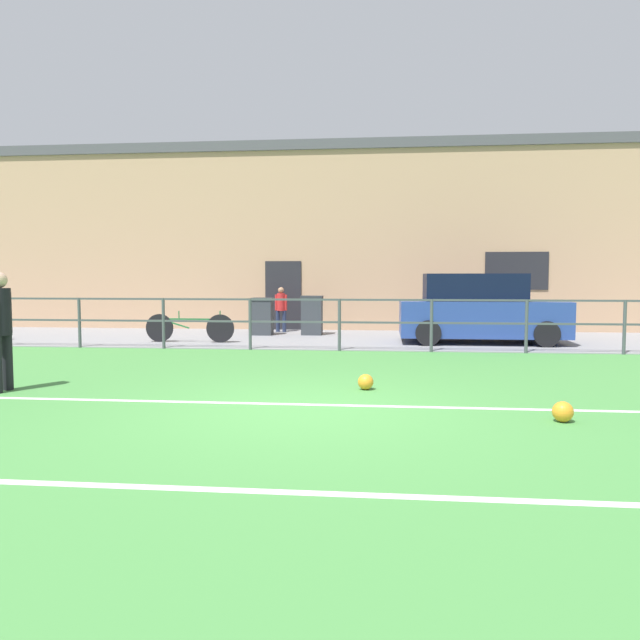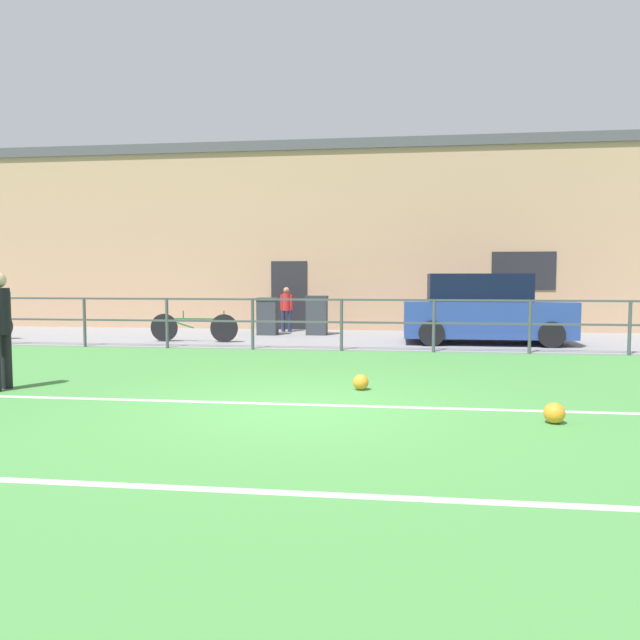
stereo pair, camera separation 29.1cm
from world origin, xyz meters
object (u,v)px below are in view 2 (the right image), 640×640
spectator_child (286,307)px  trash_bin_0 (268,316)px  parked_car_red (484,310)px  trash_bin_1 (317,315)px  bicycle_parked_1 (194,327)px  soccer_ball_match (554,413)px  soccer_ball_spare (361,382)px

spectator_child → trash_bin_0: (-0.35, -0.96, -0.22)m
parked_car_red → trash_bin_1: parked_car_red is taller
bicycle_parked_1 → trash_bin_0: bearing=55.4°
spectator_child → parked_car_red: size_ratio=0.33×
trash_bin_1 → soccer_ball_match: bearing=-67.8°
soccer_ball_spare → trash_bin_1: bearing=102.1°
parked_car_red → trash_bin_1: (-4.30, 1.53, -0.25)m
soccer_ball_match → trash_bin_0: size_ratio=0.23×
soccer_ball_match → bicycle_parked_1: (-6.77, 7.53, 0.26)m
parked_car_red → spectator_child: bearing=156.5°
parked_car_red → soccer_ball_spare: bearing=-111.7°
bicycle_parked_1 → parked_car_red: bearing=5.7°
soccer_ball_spare → trash_bin_1: size_ratio=0.21×
soccer_ball_spare → trash_bin_1: (-1.73, 8.03, 0.45)m
bicycle_parked_1 → soccer_ball_spare: bearing=-52.2°
soccer_ball_match → trash_bin_1: bearing=112.2°
parked_car_red → bicycle_parked_1: bearing=-174.3°
bicycle_parked_1 → trash_bin_1: (2.77, 2.23, 0.19)m
soccer_ball_spare → parked_car_red: bearing=68.3°
trash_bin_0 → spectator_child: bearing=69.6°
soccer_ball_spare → trash_bin_0: 8.44m
spectator_child → trash_bin_1: spectator_child is taller
spectator_child → trash_bin_0: 1.04m
soccer_ball_match → soccer_ball_spare: soccer_ball_match is taller
trash_bin_1 → parked_car_red: bearing=-19.6°
parked_car_red → trash_bin_0: size_ratio=3.83×
soccer_ball_match → spectator_child: bearing=115.4°
bicycle_parked_1 → trash_bin_0: 2.50m
parked_car_red → trash_bin_0: 5.83m
soccer_ball_spare → parked_car_red: (2.58, 6.49, 0.70)m
soccer_ball_match → trash_bin_0: trash_bin_0 is taller
spectator_child → trash_bin_1: size_ratio=1.21×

